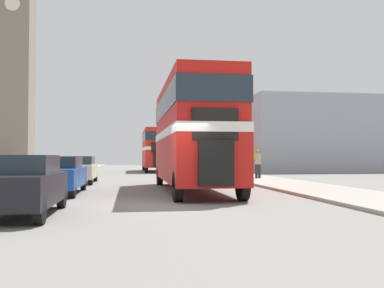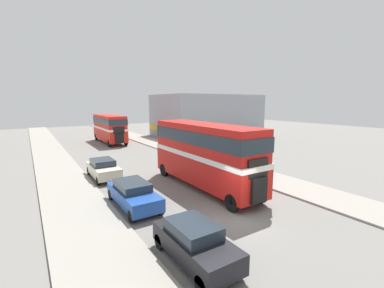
# 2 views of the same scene
# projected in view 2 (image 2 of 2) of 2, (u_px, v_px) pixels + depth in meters

# --- Properties ---
(ground_plane) EXTENTS (120.00, 120.00, 0.00)m
(ground_plane) POSITION_uv_depth(u_px,v_px,m) (236.00, 218.00, 13.30)
(ground_plane) COLOR slate
(sidewalk_right) EXTENTS (3.50, 120.00, 0.12)m
(sidewalk_right) POSITION_uv_depth(u_px,v_px,m) (313.00, 193.00, 16.91)
(sidewalk_right) COLOR gray
(sidewalk_right) RESTS_ON ground_plane
(sidewalk_left) EXTENTS (3.50, 120.00, 0.12)m
(sidewalk_left) POSITION_uv_depth(u_px,v_px,m) (103.00, 260.00, 9.68)
(sidewalk_left) COLOR gray
(sidewalk_left) RESTS_ON ground_plane
(double_decker_bus) EXTENTS (2.46, 10.19, 4.49)m
(double_decker_bus) POSITION_uv_depth(u_px,v_px,m) (204.00, 150.00, 17.75)
(double_decker_bus) COLOR red
(double_decker_bus) RESTS_ON ground_plane
(bus_distant) EXTENTS (2.54, 9.38, 4.06)m
(bus_distant) POSITION_uv_depth(u_px,v_px,m) (109.00, 126.00, 37.65)
(bus_distant) COLOR red
(bus_distant) RESTS_ON ground_plane
(car_parked_near) EXTENTS (1.68, 3.92, 1.51)m
(car_parked_near) POSITION_uv_depth(u_px,v_px,m) (195.00, 242.00, 9.60)
(car_parked_near) COLOR black
(car_parked_near) RESTS_ON ground_plane
(car_parked_mid) EXTENTS (1.78, 4.54, 1.46)m
(car_parked_mid) POSITION_uv_depth(u_px,v_px,m) (133.00, 194.00, 14.69)
(car_parked_mid) COLOR #1E479E
(car_parked_mid) RESTS_ON ground_plane
(car_parked_far) EXTENTS (1.78, 4.21, 1.48)m
(car_parked_far) POSITION_uv_depth(u_px,v_px,m) (103.00, 168.00, 20.30)
(car_parked_far) COLOR beige
(car_parked_far) RESTS_ON ground_plane
(pedestrian_walking) EXTENTS (0.36, 0.36, 1.77)m
(pedestrian_walking) POSITION_uv_depth(u_px,v_px,m) (202.00, 148.00, 27.31)
(pedestrian_walking) COLOR #282833
(pedestrian_walking) RESTS_ON sidewalk_right
(bicycle_on_pavement) EXTENTS (0.05, 1.76, 0.78)m
(bicycle_on_pavement) POSITION_uv_depth(u_px,v_px,m) (171.00, 146.00, 32.33)
(bicycle_on_pavement) COLOR black
(bicycle_on_pavement) RESTS_ON sidewalk_right
(shop_building_block) EXTENTS (17.64, 11.58, 7.20)m
(shop_building_block) POSITION_uv_depth(u_px,v_px,m) (207.00, 115.00, 46.58)
(shop_building_block) COLOR #999EA8
(shop_building_block) RESTS_ON ground_plane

